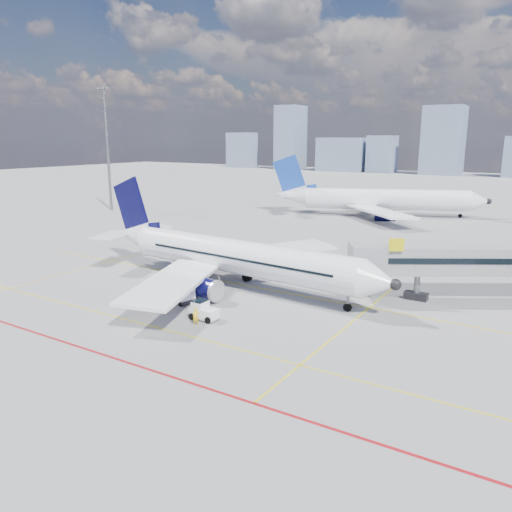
{
  "coord_description": "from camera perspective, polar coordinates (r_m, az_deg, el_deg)",
  "views": [
    {
      "loc": [
        28.17,
        -34.52,
        15.27
      ],
      "look_at": [
        3.1,
        5.79,
        4.0
      ],
      "focal_mm": 35.0,
      "sensor_mm": 36.0,
      "label": 1
    }
  ],
  "objects": [
    {
      "name": "ground",
      "position": [
        47.1,
        -6.97,
        -5.66
      ],
      "size": [
        420.0,
        420.0,
        0.0
      ],
      "primitive_type": "plane",
      "color": "gray",
      "rests_on": "ground"
    },
    {
      "name": "apron_markings",
      "position": [
        44.69,
        -10.71,
        -6.87
      ],
      "size": [
        90.0,
        35.12,
        0.01
      ],
      "color": "#D9C70B",
      "rests_on": "ground"
    },
    {
      "name": "jet_bridge",
      "position": [
        52.92,
        26.01,
        -0.61
      ],
      "size": [
        23.55,
        15.78,
        6.3
      ],
      "color": "#96999E",
      "rests_on": "ground"
    },
    {
      "name": "floodlight_mast_nw",
      "position": [
        111.69,
        -16.63,
        11.95
      ],
      "size": [
        3.2,
        0.61,
        25.45
      ],
      "color": "slate",
      "rests_on": "ground"
    },
    {
      "name": "distant_skyline",
      "position": [
        226.11,
        25.66,
        11.1
      ],
      "size": [
        249.13,
        15.92,
        30.57
      ],
      "color": "slate",
      "rests_on": "ground"
    },
    {
      "name": "main_aircraft",
      "position": [
        52.39,
        -3.2,
        0.04
      ],
      "size": [
        36.78,
        32.01,
        10.84
      ],
      "rotation": [
        0.0,
        0.0,
        -0.08
      ],
      "color": "white",
      "rests_on": "ground"
    },
    {
      "name": "second_aircraft",
      "position": [
        103.36,
        13.6,
        6.29
      ],
      "size": [
        40.86,
        34.59,
        12.47
      ],
      "rotation": [
        0.0,
        0.0,
        0.38
      ],
      "color": "white",
      "rests_on": "ground"
    },
    {
      "name": "baggage_tug",
      "position": [
        43.39,
        -6.06,
        -6.21
      ],
      "size": [
        2.4,
        1.45,
        1.66
      ],
      "rotation": [
        0.0,
        0.0,
        -0.01
      ],
      "color": "white",
      "rests_on": "ground"
    },
    {
      "name": "cargo_dolly",
      "position": [
        48.32,
        -9.03,
        -3.79
      ],
      "size": [
        4.15,
        2.5,
        2.13
      ],
      "rotation": [
        0.0,
        0.0,
        -0.21
      ],
      "color": "black",
      "rests_on": "ground"
    },
    {
      "name": "belt_loader",
      "position": [
        54.41,
        -8.06,
        -2.42
      ],
      "size": [
        5.66,
        3.5,
        2.33
      ],
      "rotation": [
        0.0,
        0.0,
        -0.43
      ],
      "color": "black",
      "rests_on": "ground"
    },
    {
      "name": "ramp_worker",
      "position": [
        42.06,
        -6.87,
        -6.9
      ],
      "size": [
        0.65,
        0.67,
        1.55
      ],
      "primitive_type": "imported",
      "rotation": [
        0.0,
        0.0,
        0.89
      ],
      "color": "yellow",
      "rests_on": "ground"
    }
  ]
}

